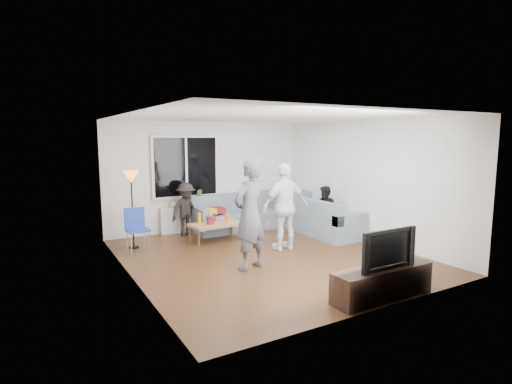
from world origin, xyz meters
TOP-DOWN VIEW (x-y plane):
  - floor at (0.00, 0.00)m, footprint 5.00×5.50m
  - ceiling at (0.00, 0.00)m, footprint 5.00×5.50m
  - wall_back at (0.00, 2.77)m, footprint 5.00×0.04m
  - wall_front at (0.00, -2.77)m, footprint 5.00×0.04m
  - wall_left at (-2.52, 0.00)m, footprint 0.04×5.50m
  - wall_right at (2.52, 0.00)m, footprint 0.04×5.50m
  - window_frame at (-0.60, 2.69)m, footprint 1.62×0.06m
  - window_glass at (-0.60, 2.65)m, footprint 1.50×0.02m
  - window_mullion at (-0.60, 2.64)m, footprint 0.05×0.03m
  - radiator at (-0.60, 2.65)m, footprint 1.30×0.12m
  - potted_plant at (-0.34, 2.62)m, footprint 0.25×0.22m
  - vase at (-0.96, 2.62)m, footprint 0.17×0.17m
  - sofa_back_section at (0.61, 2.27)m, footprint 2.30×0.85m
  - sofa_right_section at (2.02, 0.84)m, footprint 2.00×0.85m
  - sofa_corner at (2.20, 2.27)m, footprint 0.85×0.85m
  - cushion_yellow at (-0.29, 2.25)m, footprint 0.46×0.42m
  - cushion_red at (0.01, 2.33)m, footprint 0.38×0.32m
  - coffee_table at (-0.38, 1.50)m, footprint 1.15×0.70m
  - pitcher at (-0.51, 1.48)m, footprint 0.17×0.17m
  - side_chair at (-2.05, 1.50)m, footprint 0.42×0.42m
  - floor_lamp at (-2.05, 1.87)m, footprint 0.32×0.32m
  - player_left at (-0.64, -0.47)m, footprint 0.80×0.65m
  - player_right at (0.56, 0.23)m, footprint 1.02×0.44m
  - spectator_right at (2.02, 0.75)m, footprint 0.45×0.56m
  - spectator_back at (-0.76, 2.30)m, footprint 0.88×0.66m
  - tv_console at (0.35, -2.50)m, footprint 1.60×0.40m
  - television at (0.35, -2.50)m, footprint 0.98×0.13m
  - bottle_c at (-0.34, 1.68)m, footprint 0.07×0.07m
  - bottle_d at (-0.17, 1.38)m, footprint 0.07×0.07m
  - bottle_a at (-0.71, 1.63)m, footprint 0.07×0.07m

SIDE VIEW (x-z plane):
  - floor at x=0.00m, z-range -0.04..0.00m
  - coffee_table at x=-0.38m, z-range 0.00..0.40m
  - tv_console at x=0.35m, z-range 0.00..0.44m
  - radiator at x=-0.60m, z-range 0.00..0.62m
  - sofa_back_section at x=0.61m, z-range 0.00..0.85m
  - sofa_right_section at x=2.02m, z-range 0.00..0.85m
  - sofa_corner at x=2.20m, z-range 0.00..0.85m
  - side_chair at x=-2.05m, z-range 0.00..0.86m
  - pitcher at x=-0.51m, z-range 0.40..0.57m
  - bottle_c at x=-0.34m, z-range 0.40..0.57m
  - bottle_d at x=-0.17m, z-range 0.40..0.62m
  - cushion_yellow at x=-0.29m, z-range 0.44..0.58m
  - cushion_red at x=0.01m, z-range 0.45..0.57m
  - bottle_a at x=-0.71m, z-range 0.40..0.63m
  - spectator_right at x=2.02m, z-range 0.00..1.13m
  - spectator_back at x=-0.76m, z-range 0.00..1.21m
  - vase at x=-0.96m, z-range 0.62..0.79m
  - television at x=0.35m, z-range 0.44..1.00m
  - floor_lamp at x=-2.05m, z-range 0.00..1.56m
  - potted_plant at x=-0.34m, z-range 0.62..1.01m
  - player_right at x=0.56m, z-range 0.00..1.73m
  - player_left at x=-0.64m, z-range 0.00..1.90m
  - wall_back at x=0.00m, z-range 0.00..2.60m
  - wall_front at x=0.00m, z-range 0.00..2.60m
  - wall_left at x=-2.52m, z-range 0.00..2.60m
  - wall_right at x=2.52m, z-range 0.00..2.60m
  - window_frame at x=-0.60m, z-range 0.81..2.29m
  - window_glass at x=-0.60m, z-range 0.88..2.23m
  - window_mullion at x=-0.60m, z-range 0.88..2.23m
  - ceiling at x=0.00m, z-range 2.60..2.64m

